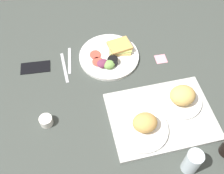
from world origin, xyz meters
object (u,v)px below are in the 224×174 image
at_px(serving_tray, 161,116).
at_px(cell_phone, 35,67).
at_px(drinking_glass, 192,162).
at_px(sticky_note, 161,59).
at_px(bread_plate_near, 181,97).
at_px(espresso_cup, 46,121).
at_px(fork, 69,60).
at_px(plate_with_salad, 110,56).
at_px(bread_plate_far, 144,126).
at_px(knife, 64,67).

distance_m(serving_tray, cell_phone, 0.66).
relative_size(serving_tray, cell_phone, 3.13).
relative_size(drinking_glass, sticky_note, 2.29).
height_order(drinking_glass, cell_phone, drinking_glass).
bearing_deg(bread_plate_near, espresso_cup, -2.38).
bearing_deg(espresso_cup, cell_phone, -84.10).
bearing_deg(serving_tray, sticky_note, -107.65).
xyz_separation_m(drinking_glass, espresso_cup, (0.53, -0.31, -0.04)).
bearing_deg(fork, drinking_glass, 37.81).
bearing_deg(sticky_note, cell_phone, -6.75).
bearing_deg(cell_phone, plate_with_salad, -178.32).
bearing_deg(fork, bread_plate_far, 36.30).
height_order(espresso_cup, cell_phone, espresso_cup).
height_order(serving_tray, espresso_cup, espresso_cup).
bearing_deg(bread_plate_far, knife, -55.04).
bearing_deg(plate_with_salad, serving_tray, 111.11).
bearing_deg(serving_tray, espresso_cup, -8.61).
bearing_deg(plate_with_salad, knife, 3.86).
bearing_deg(sticky_note, knife, -5.23).
bearing_deg(bread_plate_far, espresso_cup, -16.98).
relative_size(plate_with_salad, knife, 1.59).
distance_m(plate_with_salad, cell_phone, 0.38).
relative_size(plate_with_salad, cell_phone, 2.10).
xyz_separation_m(fork, sticky_note, (-0.46, 0.08, -0.00)).
distance_m(espresso_cup, fork, 0.36).
distance_m(serving_tray, sticky_note, 0.34).
xyz_separation_m(drinking_glass, knife, (0.42, -0.60, -0.06)).
relative_size(serving_tray, plate_with_salad, 1.49).
bearing_deg(knife, serving_tray, 43.76).
bearing_deg(sticky_note, fork, -10.50).
bearing_deg(plate_with_salad, espresso_cup, 41.71).
bearing_deg(bread_plate_near, fork, -37.95).
relative_size(bread_plate_near, drinking_glass, 1.50).
distance_m(bread_plate_near, fork, 0.58).
bearing_deg(plate_with_salad, sticky_note, 166.38).
relative_size(bread_plate_far, knife, 1.13).
distance_m(bread_plate_near, sticky_note, 0.28).
bearing_deg(plate_with_salad, bread_plate_near, 126.96).
bearing_deg(espresso_cup, fork, -112.62).
relative_size(espresso_cup, sticky_note, 1.00).
bearing_deg(drinking_glass, bread_plate_near, -103.02).
bearing_deg(knife, bread_plate_near, 54.36).
bearing_deg(cell_phone, drinking_glass, 135.34).
height_order(drinking_glass, espresso_cup, drinking_glass).
xyz_separation_m(serving_tray, bread_plate_far, (0.10, 0.05, 0.04)).
height_order(bread_plate_far, drinking_glass, drinking_glass).
height_order(espresso_cup, sticky_note, espresso_cup).
distance_m(bread_plate_far, plate_with_salad, 0.43).
distance_m(plate_with_salad, sticky_note, 0.26).
bearing_deg(serving_tray, knife, -43.60).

